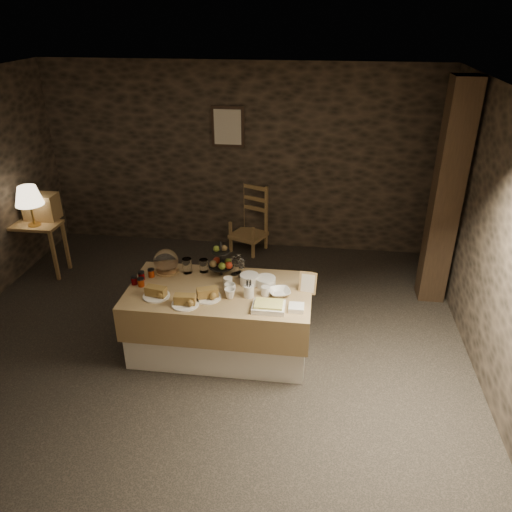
# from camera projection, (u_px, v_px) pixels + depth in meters

# --- Properties ---
(ground_plane) EXTENTS (5.50, 5.00, 0.01)m
(ground_plane) POSITION_uv_depth(u_px,v_px,m) (205.00, 342.00, 5.34)
(ground_plane) COLOR black
(ground_plane) RESTS_ON ground
(room_shell) EXTENTS (5.52, 5.02, 2.60)m
(room_shell) POSITION_uv_depth(u_px,v_px,m) (197.00, 205.00, 4.64)
(room_shell) COLOR black
(room_shell) RESTS_ON ground
(buffet_table) EXTENTS (1.82, 0.97, 0.72)m
(buffet_table) POSITION_uv_depth(u_px,v_px,m) (220.00, 315.00, 5.06)
(buffet_table) COLOR silver
(buffet_table) RESTS_ON ground_plane
(console_table) EXTENTS (0.67, 0.38, 0.71)m
(console_table) POSITION_uv_depth(u_px,v_px,m) (35.00, 233.00, 6.47)
(console_table) COLOR brown
(console_table) RESTS_ON ground_plane
(table_lamp) EXTENTS (0.35, 0.35, 0.52)m
(table_lamp) POSITION_uv_depth(u_px,v_px,m) (28.00, 196.00, 6.18)
(table_lamp) COLOR #B78C3E
(table_lamp) RESTS_ON console_table
(wine_rack) EXTENTS (0.42, 0.26, 0.34)m
(wine_rack) POSITION_uv_depth(u_px,v_px,m) (41.00, 206.00, 6.49)
(wine_rack) COLOR brown
(wine_rack) RESTS_ON console_table
(chair) EXTENTS (0.58, 0.57, 0.74)m
(chair) POSITION_uv_depth(u_px,v_px,m) (249.00, 222.00, 7.21)
(chair) COLOR brown
(chair) RESTS_ON ground_plane
(timber_column) EXTENTS (0.30, 0.30, 2.60)m
(timber_column) POSITION_uv_depth(u_px,v_px,m) (446.00, 197.00, 5.61)
(timber_column) COLOR black
(timber_column) RESTS_ON ground_plane
(framed_picture) EXTENTS (0.45, 0.04, 0.55)m
(framed_picture) POSITION_uv_depth(u_px,v_px,m) (228.00, 127.00, 6.75)
(framed_picture) COLOR #2E2018
(framed_picture) RESTS_ON room_shell
(plate_stack_a) EXTENTS (0.19, 0.19, 0.10)m
(plate_stack_a) POSITION_uv_depth(u_px,v_px,m) (249.00, 279.00, 5.00)
(plate_stack_a) COLOR white
(plate_stack_a) RESTS_ON buffet_table
(plate_stack_b) EXTENTS (0.20, 0.20, 0.08)m
(plate_stack_b) POSITION_uv_depth(u_px,v_px,m) (266.00, 281.00, 4.98)
(plate_stack_b) COLOR white
(plate_stack_b) RESTS_ON buffet_table
(cutlery_holder) EXTENTS (0.10, 0.10, 0.12)m
(cutlery_holder) POSITION_uv_depth(u_px,v_px,m) (249.00, 291.00, 4.77)
(cutlery_holder) COLOR white
(cutlery_holder) RESTS_ON buffet_table
(cup_a) EXTENTS (0.13, 0.13, 0.09)m
(cup_a) POSITION_uv_depth(u_px,v_px,m) (230.00, 288.00, 4.85)
(cup_a) COLOR white
(cup_a) RESTS_ON buffet_table
(cup_b) EXTENTS (0.11, 0.11, 0.10)m
(cup_b) POSITION_uv_depth(u_px,v_px,m) (230.00, 293.00, 4.76)
(cup_b) COLOR white
(cup_b) RESTS_ON buffet_table
(mug_c) EXTENTS (0.09, 0.09, 0.09)m
(mug_c) POSITION_uv_depth(u_px,v_px,m) (228.00, 282.00, 4.96)
(mug_c) COLOR white
(mug_c) RESTS_ON buffet_table
(mug_d) EXTENTS (0.08, 0.08, 0.09)m
(mug_d) POSITION_uv_depth(u_px,v_px,m) (266.00, 291.00, 4.81)
(mug_d) COLOR white
(mug_d) RESTS_ON buffet_table
(bowl) EXTENTS (0.26, 0.26, 0.05)m
(bowl) POSITION_uv_depth(u_px,v_px,m) (280.00, 292.00, 4.82)
(bowl) COLOR white
(bowl) RESTS_ON buffet_table
(cake_dome) EXTENTS (0.26, 0.26, 0.26)m
(cake_dome) POSITION_uv_depth(u_px,v_px,m) (166.00, 262.00, 5.21)
(cake_dome) COLOR brown
(cake_dome) RESTS_ON buffet_table
(fruit_stand) EXTENTS (0.26, 0.26, 0.38)m
(fruit_stand) POSITION_uv_depth(u_px,v_px,m) (221.00, 262.00, 5.12)
(fruit_stand) COLOR black
(fruit_stand) RESTS_ON buffet_table
(bread_platter_left) EXTENTS (0.26, 0.26, 0.11)m
(bread_platter_left) POSITION_uv_depth(u_px,v_px,m) (156.00, 293.00, 4.78)
(bread_platter_left) COLOR white
(bread_platter_left) RESTS_ON buffet_table
(bread_platter_center) EXTENTS (0.26, 0.26, 0.11)m
(bread_platter_center) POSITION_uv_depth(u_px,v_px,m) (185.00, 301.00, 4.65)
(bread_platter_center) COLOR white
(bread_platter_center) RESTS_ON buffet_table
(bread_platter_right) EXTENTS (0.26, 0.26, 0.11)m
(bread_platter_right) POSITION_uv_depth(u_px,v_px,m) (208.00, 294.00, 4.76)
(bread_platter_right) COLOR white
(bread_platter_right) RESTS_ON buffet_table
(jam_jars) EXTENTS (0.18, 0.26, 0.07)m
(jam_jars) POSITION_uv_depth(u_px,v_px,m) (142.00, 278.00, 5.04)
(jam_jars) COLOR #530206
(jam_jars) RESTS_ON buffet_table
(tart_dish) EXTENTS (0.30, 0.22, 0.07)m
(tart_dish) POSITION_uv_depth(u_px,v_px,m) (269.00, 306.00, 4.58)
(tart_dish) COLOR white
(tart_dish) RESTS_ON buffet_table
(square_dish) EXTENTS (0.14, 0.14, 0.04)m
(square_dish) POSITION_uv_depth(u_px,v_px,m) (296.00, 308.00, 4.58)
(square_dish) COLOR white
(square_dish) RESTS_ON buffet_table
(menu_frame) EXTENTS (0.18, 0.09, 0.22)m
(menu_frame) POSITION_uv_depth(u_px,v_px,m) (308.00, 283.00, 4.85)
(menu_frame) COLOR brown
(menu_frame) RESTS_ON buffet_table
(storage_jar_a) EXTENTS (0.10, 0.10, 0.16)m
(storage_jar_a) POSITION_uv_depth(u_px,v_px,m) (187.00, 266.00, 5.20)
(storage_jar_a) COLOR white
(storage_jar_a) RESTS_ON buffet_table
(storage_jar_b) EXTENTS (0.09, 0.09, 0.14)m
(storage_jar_b) POSITION_uv_depth(u_px,v_px,m) (204.00, 266.00, 5.22)
(storage_jar_b) COLOR white
(storage_jar_b) RESTS_ON buffet_table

